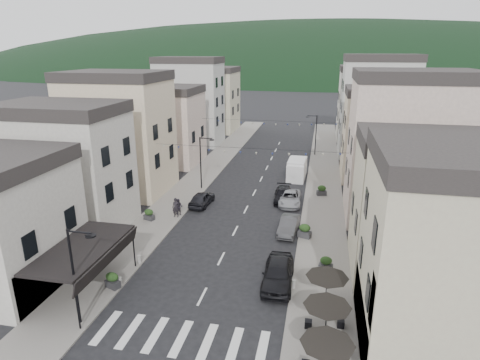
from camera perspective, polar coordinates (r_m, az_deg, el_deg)
The scene contains 27 objects.
sidewalk_left at distance 51.56m, azimuth -5.06°, elevation 1.06°, with size 4.00×76.00×0.12m, color slate.
sidewalk_right at distance 49.53m, azimuth 11.82°, elevation 0.01°, with size 4.00×76.00×0.12m, color slate.
hill_backdrop at distance 315.62m, azimuth 10.73°, elevation 15.07°, with size 640.00×360.00×70.00m, color black.
bistro_building at distance 23.00m, azimuth 30.18°, elevation -10.67°, with size 10.00×8.00×10.00m, color #BAAE93.
boutique_awning at distance 27.39m, azimuth -21.11°, elevation -9.21°, with size 3.77×7.50×3.28m.
buildings_row_left at distance 57.78m, azimuth -10.34°, elevation 8.86°, with size 10.20×54.16×14.00m.
buildings_row_right at distance 53.08m, azimuth 19.92°, elevation 7.49°, with size 10.20×54.16×14.50m.
cafe_terrace at distance 22.07m, azimuth 12.26°, elevation -17.70°, with size 2.50×8.10×2.53m.
streetlamp_left_near at distance 24.21m, azimuth -22.14°, elevation -11.51°, with size 1.70×0.56×6.00m.
streetlamp_left_far at distance 44.57m, azimuth -5.30°, elevation 3.19°, with size 1.70×0.56×6.00m.
streetlamp_right_far at distance 60.28m, azimuth 10.51°, elevation 6.89°, with size 1.70×0.56×6.00m.
bollards at distance 26.28m, azimuth -5.76°, elevation -16.01°, with size 11.66×10.26×0.60m.
bunting_near at distance 38.98m, azimuth 1.16°, elevation 4.05°, with size 19.00×0.28×0.62m.
bunting_far at distance 54.45m, azimuth 4.26°, elevation 8.05°, with size 19.00×0.28×0.62m.
parked_car_a at distance 27.67m, azimuth 5.44°, elevation -13.04°, with size 2.00×4.96×1.69m, color black.
parked_car_b at distance 34.96m, azimuth 6.94°, elevation -6.42°, with size 1.45×4.15×1.37m, color #363639.
parked_car_c at distance 41.26m, azimuth 7.11°, elevation -2.56°, with size 2.17×4.70×1.30m, color #93959B.
parked_car_d at distance 42.01m, azimuth 6.18°, elevation -2.14°, with size 1.83×4.51×1.31m, color black.
parked_car_e at distance 40.80m, azimuth -5.46°, elevation -2.67°, with size 1.67×4.15×1.41m, color black.
delivery_van at distance 49.58m, azimuth 8.09°, elevation 1.64°, with size 2.21×5.23×2.48m.
pedestrian_a at distance 37.97m, azimuth -9.11°, elevation -3.89°, with size 0.67×0.44×1.85m, color black.
pedestrian_b at distance 38.37m, azimuth -8.72°, elevation -3.83°, with size 0.78×0.61×1.60m, color black.
planter_la at distance 28.44m, azimuth -17.69°, elevation -13.42°, with size 1.12×0.87×1.10m.
planter_lb at distance 37.95m, azimuth -12.82°, elevation -4.81°, with size 1.06×0.80×1.06m.
planter_ra at distance 29.68m, azimuth 12.12°, elevation -11.55°, with size 1.04×0.70×1.07m.
planter_rb at distance 34.11m, azimuth 9.18°, elevation -7.15°, with size 1.20×0.91×1.20m.
planter_rc at distance 43.99m, azimuth 11.55°, elevation -1.46°, with size 1.11×0.80×1.12m.
Camera 1 is at (6.84, -15.18, 15.12)m, focal length 30.00 mm.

